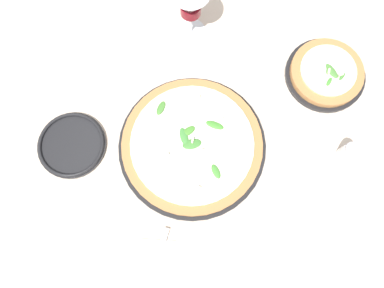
% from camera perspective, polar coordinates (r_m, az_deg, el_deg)
% --- Properties ---
extents(ground_plane, '(6.00, 6.00, 0.00)m').
position_cam_1_polar(ground_plane, '(0.92, 0.08, -0.16)').
color(ground_plane, beige).
extents(pizza_arugula_main, '(0.36, 0.36, 0.05)m').
position_cam_1_polar(pizza_arugula_main, '(0.91, 0.00, -0.20)').
color(pizza_arugula_main, black).
rests_on(pizza_arugula_main, ground_plane).
extents(pizza_personal_side, '(0.21, 0.21, 0.05)m').
position_cam_1_polar(pizza_personal_side, '(1.03, 19.77, 10.11)').
color(pizza_personal_side, black).
rests_on(pizza_personal_side, ground_plane).
extents(wine_glass, '(0.09, 0.09, 0.16)m').
position_cam_1_polar(wine_glass, '(0.95, -0.21, 20.42)').
color(wine_glass, white).
rests_on(wine_glass, ground_plane).
extents(napkin, '(0.15, 0.11, 0.01)m').
position_cam_1_polar(napkin, '(0.90, -5.76, -18.67)').
color(napkin, white).
rests_on(napkin, ground_plane).
extents(fork, '(0.21, 0.04, 0.00)m').
position_cam_1_polar(fork, '(0.89, -5.96, -19.17)').
color(fork, silver).
rests_on(fork, ground_plane).
extents(side_plate_white, '(0.17, 0.17, 0.02)m').
position_cam_1_polar(side_plate_white, '(0.96, -17.87, -0.12)').
color(side_plate_white, black).
rests_on(side_plate_white, ground_plane).
extents(shaker_pepper, '(0.03, 0.03, 0.07)m').
position_cam_1_polar(shaker_pepper, '(0.96, 22.54, -1.09)').
color(shaker_pepper, silver).
rests_on(shaker_pepper, ground_plane).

